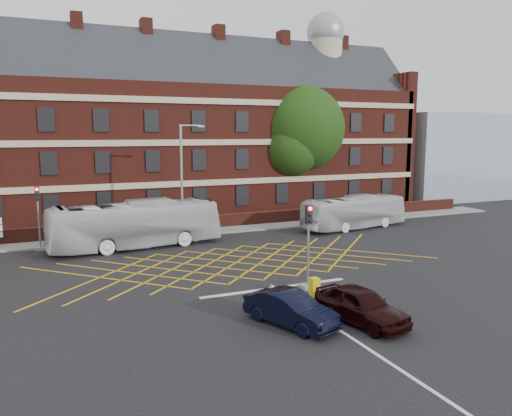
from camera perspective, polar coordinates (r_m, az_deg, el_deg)
name	(u,v)px	position (r m, az deg, el deg)	size (l,w,h in m)	color
ground	(249,271)	(28.78, -0.83, -7.19)	(120.00, 120.00, 0.00)	black
victorian_building	(162,133)	(48.79, -10.66, 8.47)	(51.00, 12.17, 20.40)	#561E16
boundary_wall	(187,224)	(40.67, -7.89, -1.79)	(56.00, 0.50, 1.10)	#521E16
far_pavement	(191,232)	(39.81, -7.48, -2.72)	(60.00, 3.00, 0.12)	slate
glass_block	(442,156)	(64.56, 20.45, 5.56)	(14.00, 10.00, 10.00)	#99B2BF
box_junction_hatching	(236,262)	(30.57, -2.28, -6.23)	(11.50, 0.12, 0.02)	#CC990C
stop_line	(275,288)	(25.72, 2.21, -9.11)	(8.00, 0.30, 0.02)	silver
centre_line	(347,335)	(20.41, 10.36, -14.09)	(0.15, 14.00, 0.02)	silver
bus_left	(136,224)	(35.08, -13.60, -1.84)	(2.72, 11.61, 3.23)	silver
bus_right	(354,212)	(41.81, 11.15, -0.48)	(2.26, 9.64, 2.68)	silver
car_navy	(291,309)	(20.87, 3.97, -11.45)	(1.46, 4.18, 1.38)	black
car_maroon	(361,305)	(21.52, 11.90, -10.81)	(1.77, 4.40, 1.50)	black
deciduous_tree	(301,134)	(48.85, 5.20, 8.38)	(8.31, 8.26, 12.37)	black
traffic_light_near	(308,255)	(25.31, 5.98, -5.32)	(0.70, 0.70, 4.27)	slate
traffic_light_far	(39,224)	(36.51, -23.55, -1.68)	(0.70, 0.70, 4.27)	slate
street_lamp	(183,202)	(36.72, -8.33, 0.71)	(2.25, 1.00, 8.40)	slate
utility_cabinet	(314,288)	(24.23, 6.70, -9.08)	(0.41, 0.43, 0.99)	yellow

